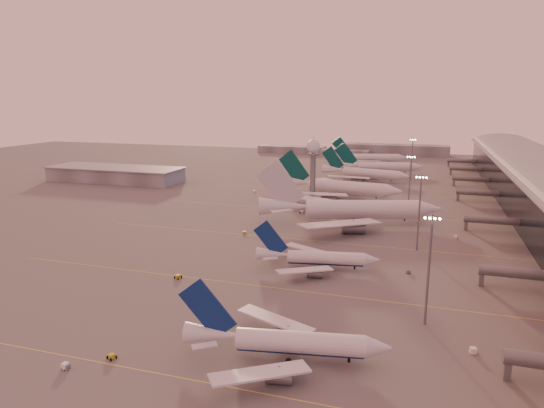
% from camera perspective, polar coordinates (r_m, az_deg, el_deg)
% --- Properties ---
extents(ground, '(700.00, 700.00, 0.00)m').
position_cam_1_polar(ground, '(127.79, -9.89, -10.27)').
color(ground, '#4F4D4D').
rests_on(ground, ground).
extents(taxiway_markings, '(180.00, 185.25, 0.02)m').
position_cam_1_polar(taxiway_markings, '(169.35, 8.16, -4.49)').
color(taxiway_markings, gold).
rests_on(taxiway_markings, ground).
extents(hangar, '(82.00, 27.00, 8.50)m').
position_cam_1_polar(hangar, '(304.05, -17.95, 3.39)').
color(hangar, slate).
rests_on(hangar, ground).
extents(radar_tower, '(6.40, 6.40, 31.10)m').
position_cam_1_polar(radar_tower, '(231.45, 4.86, 5.44)').
color(radar_tower, slate).
rests_on(radar_tower, ground).
extents(mast_a, '(3.60, 0.56, 25.00)m').
position_cam_1_polar(mast_a, '(109.88, 17.98, -6.87)').
color(mast_a, slate).
rests_on(mast_a, ground).
extents(mast_b, '(3.60, 0.56, 25.00)m').
position_cam_1_polar(mast_b, '(162.92, 16.95, -0.59)').
color(mast_b, slate).
rests_on(mast_b, ground).
extents(mast_c, '(3.60, 0.56, 25.00)m').
position_cam_1_polar(mast_c, '(217.02, 15.90, 2.62)').
color(mast_c, slate).
rests_on(mast_c, ground).
extents(mast_d, '(3.60, 0.56, 25.00)m').
position_cam_1_polar(mast_d, '(306.20, 16.14, 5.34)').
color(mast_d, slate).
rests_on(mast_d, ground).
extents(distant_horizon, '(165.00, 37.50, 9.00)m').
position_cam_1_polar(distant_horizon, '(434.83, 10.59, 6.27)').
color(distant_horizon, slate).
rests_on(distant_horizon, ground).
extents(narrowbody_near, '(39.90, 31.59, 15.69)m').
position_cam_1_polar(narrowbody_near, '(95.30, 1.58, -16.25)').
color(narrowbody_near, silver).
rests_on(narrowbody_near, ground).
extents(narrowbody_mid, '(36.21, 28.67, 14.24)m').
position_cam_1_polar(narrowbody_mid, '(141.95, 5.30, -6.55)').
color(narrowbody_mid, silver).
rests_on(narrowbody_mid, ground).
extents(widebody_white, '(70.42, 55.62, 25.48)m').
position_cam_1_polar(widebody_white, '(192.90, 9.20, -1.07)').
color(widebody_white, silver).
rests_on(widebody_white, ground).
extents(greentail_a, '(63.37, 50.90, 23.06)m').
position_cam_1_polar(greentail_a, '(242.58, 7.87, 1.66)').
color(greentail_a, silver).
rests_on(greentail_a, ground).
extents(greentail_b, '(53.82, 43.01, 19.82)m').
position_cam_1_polar(greentail_b, '(295.40, 10.83, 3.36)').
color(greentail_b, silver).
rests_on(greentail_b, ground).
extents(greentail_c, '(55.87, 44.59, 20.66)m').
position_cam_1_polar(greentail_c, '(323.14, 12.46, 4.08)').
color(greentail_c, silver).
rests_on(greentail_c, ground).
extents(greentail_d, '(55.22, 44.04, 20.46)m').
position_cam_1_polar(greentail_d, '(371.47, 11.46, 5.17)').
color(greentail_d, silver).
rests_on(greentail_d, ground).
extents(gsv_truck_a, '(6.13, 2.58, 2.42)m').
position_cam_1_polar(gsv_truck_a, '(100.73, -22.98, -16.88)').
color(gsv_truck_a, white).
rests_on(gsv_truck_a, ground).
extents(gsv_tug_near, '(3.10, 3.80, 0.94)m').
position_cam_1_polar(gsv_tug_near, '(101.67, -18.33, -16.69)').
color(gsv_tug_near, gold).
rests_on(gsv_tug_near, ground).
extents(gsv_catering_a, '(6.21, 4.04, 4.70)m').
position_cam_1_polar(gsv_catering_a, '(105.51, 22.78, -14.79)').
color(gsv_catering_a, white).
rests_on(gsv_catering_a, ground).
extents(gsv_tug_mid, '(4.06, 3.05, 1.03)m').
position_cam_1_polar(gsv_tug_mid, '(137.51, -11.00, -8.41)').
color(gsv_tug_mid, gold).
rests_on(gsv_tug_mid, ground).
extents(gsv_truck_b, '(5.37, 2.23, 2.13)m').
position_cam_1_polar(gsv_truck_b, '(144.05, 15.92, -7.46)').
color(gsv_truck_b, slate).
rests_on(gsv_truck_b, ground).
extents(gsv_truck_c, '(5.65, 3.87, 2.15)m').
position_cam_1_polar(gsv_truck_c, '(177.85, -3.15, -3.19)').
color(gsv_truck_c, gold).
rests_on(gsv_truck_c, ground).
extents(gsv_catering_b, '(5.74, 3.17, 4.49)m').
position_cam_1_polar(gsv_catering_b, '(183.47, 20.89, -3.14)').
color(gsv_catering_b, white).
rests_on(gsv_catering_b, ground).
extents(gsv_tug_far, '(4.63, 4.33, 1.14)m').
position_cam_1_polar(gsv_tug_far, '(209.10, 3.51, -0.96)').
color(gsv_tug_far, white).
rests_on(gsv_tug_far, ground).
extents(gsv_truck_d, '(2.95, 5.46, 2.09)m').
position_cam_1_polar(gsv_truck_d, '(256.13, -2.11, 1.65)').
color(gsv_truck_d, white).
rests_on(gsv_truck_d, ground).
extents(gsv_tug_hangar, '(4.31, 3.02, 1.13)m').
position_cam_1_polar(gsv_tug_hangar, '(261.58, 13.19, 1.45)').
color(gsv_tug_hangar, gold).
rests_on(gsv_tug_hangar, ground).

